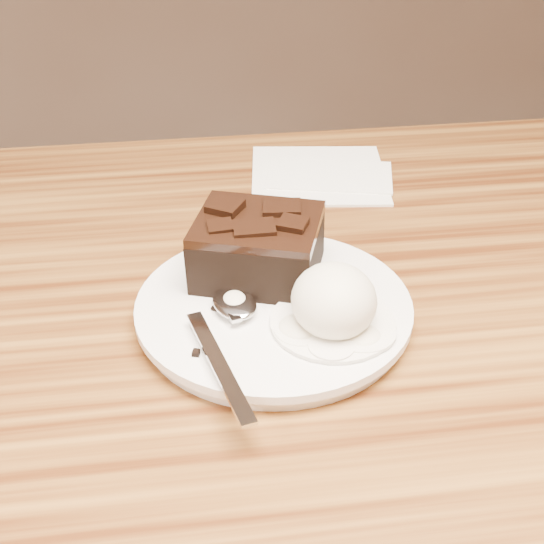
{
  "coord_description": "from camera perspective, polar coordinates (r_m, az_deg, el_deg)",
  "views": [
    {
      "loc": [
        0.01,
        -0.45,
        1.11
      ],
      "look_at": [
        0.08,
        0.03,
        0.79
      ],
      "focal_mm": 49.4,
      "sensor_mm": 36.0,
      "label": 1
    }
  ],
  "objects": [
    {
      "name": "crumb_a",
      "position": [
        0.54,
        -5.81,
        -6.16
      ],
      "size": [
        0.01,
        0.01,
        0.0
      ],
      "primitive_type": "cube",
      "rotation": [
        0.0,
        0.0,
        1.28
      ],
      "color": "black",
      "rests_on": "plate"
    },
    {
      "name": "napkin",
      "position": [
        0.83,
        3.56,
        7.51
      ],
      "size": [
        0.16,
        0.16,
        0.01
      ],
      "primitive_type": "cube",
      "rotation": [
        0.0,
        0.0,
        -0.13
      ],
      "color": "white",
      "rests_on": "dining_table"
    },
    {
      "name": "ice_cream_scoop",
      "position": [
        0.56,
        4.74,
        -2.18
      ],
      "size": [
        0.06,
        0.07,
        0.05
      ],
      "primitive_type": "ellipsoid",
      "color": "silver",
      "rests_on": "plate"
    },
    {
      "name": "melt_puddle",
      "position": [
        0.57,
        4.64,
        -3.93
      ],
      "size": [
        0.1,
        0.1,
        0.0
      ],
      "primitive_type": "cylinder",
      "color": "white",
      "rests_on": "plate"
    },
    {
      "name": "crumb_b",
      "position": [
        0.58,
        -4.36,
        -2.77
      ],
      "size": [
        0.01,
        0.01,
        0.0
      ],
      "primitive_type": "cube",
      "rotation": [
        0.0,
        0.0,
        0.92
      ],
      "color": "black",
      "rests_on": "plate"
    },
    {
      "name": "spoon",
      "position": [
        0.58,
        -2.87,
        -2.49
      ],
      "size": [
        0.08,
        0.19,
        0.01
      ],
      "primitive_type": null,
      "rotation": [
        0.0,
        0.0,
        0.23
      ],
      "color": "silver",
      "rests_on": "plate"
    },
    {
      "name": "brownie",
      "position": [
        0.61,
        -1.08,
        1.66
      ],
      "size": [
        0.12,
        0.11,
        0.05
      ],
      "primitive_type": "cube",
      "rotation": [
        0.0,
        0.0,
        -0.33
      ],
      "color": "black",
      "rests_on": "plate"
    },
    {
      "name": "plate",
      "position": [
        0.6,
        0.13,
        -3.02
      ],
      "size": [
        0.22,
        0.22,
        0.02
      ],
      "primitive_type": "cylinder",
      "color": "white",
      "rests_on": "dining_table"
    }
  ]
}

